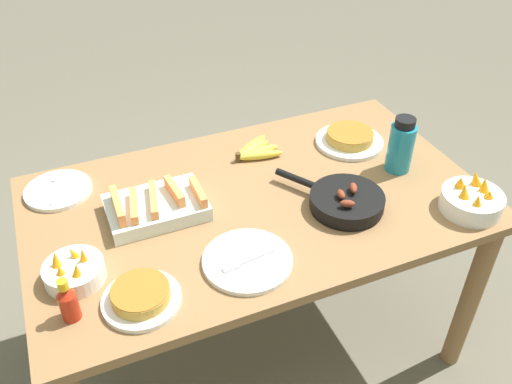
{
  "coord_description": "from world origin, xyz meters",
  "views": [
    {
      "loc": [
        -0.55,
        -1.31,
        1.89
      ],
      "look_at": [
        0.0,
        0.0,
        0.79
      ],
      "focal_mm": 38.0,
      "sensor_mm": 36.0,
      "label": 1
    }
  ],
  "objects": [
    {
      "name": "banana_bunch",
      "position": [
        0.1,
        0.25,
        0.78
      ],
      "size": [
        0.19,
        0.16,
        0.04
      ],
      "color": "gold",
      "rests_on": "dining_table"
    },
    {
      "name": "dining_table",
      "position": [
        0.0,
        0.0,
        0.66
      ],
      "size": [
        1.51,
        0.89,
        0.76
      ],
      "color": "olive",
      "rests_on": "ground_plane"
    },
    {
      "name": "frittata_plate_side",
      "position": [
        0.47,
        0.18,
        0.78
      ],
      "size": [
        0.26,
        0.26,
        0.05
      ],
      "color": "white",
      "rests_on": "dining_table"
    },
    {
      "name": "water_bottle",
      "position": [
        0.54,
        -0.03,
        0.86
      ],
      "size": [
        0.09,
        0.09,
        0.21
      ],
      "color": "teal",
      "rests_on": "dining_table"
    },
    {
      "name": "melon_tray",
      "position": [
        -0.33,
        0.05,
        0.79
      ],
      "size": [
        0.31,
        0.21,
        0.1
      ],
      "color": "silver",
      "rests_on": "dining_table"
    },
    {
      "name": "empty_plate_far_left",
      "position": [
        -0.61,
        0.3,
        0.77
      ],
      "size": [
        0.23,
        0.23,
        0.02
      ],
      "color": "white",
      "rests_on": "dining_table"
    },
    {
      "name": "empty_plate_near_front",
      "position": [
        -0.14,
        -0.27,
        0.77
      ],
      "size": [
        0.27,
        0.27,
        0.02
      ],
      "color": "white",
      "rests_on": "dining_table"
    },
    {
      "name": "fruit_bowl_mango",
      "position": [
        0.62,
        -0.32,
        0.8
      ],
      "size": [
        0.2,
        0.2,
        0.12
      ],
      "color": "white",
      "rests_on": "dining_table"
    },
    {
      "name": "ground_plane",
      "position": [
        0.0,
        0.0,
        0.0
      ],
      "size": [
        14.0,
        14.0,
        0.0
      ],
      "primitive_type": "plane",
      "color": "#666051"
    },
    {
      "name": "frittata_plate_center",
      "position": [
        -0.46,
        -0.29,
        0.78
      ],
      "size": [
        0.22,
        0.22,
        0.05
      ],
      "color": "white",
      "rests_on": "dining_table"
    },
    {
      "name": "skillet",
      "position": [
        0.25,
        -0.15,
        0.79
      ],
      "size": [
        0.28,
        0.36,
        0.08
      ],
      "rotation": [
        0.0,
        0.0,
        2.14
      ],
      "color": "black",
      "rests_on": "dining_table"
    },
    {
      "name": "fruit_bowl_citrus",
      "position": [
        -0.61,
        -0.14,
        0.79
      ],
      "size": [
        0.17,
        0.17,
        0.11
      ],
      "color": "white",
      "rests_on": "dining_table"
    },
    {
      "name": "hot_sauce_bottle",
      "position": [
        -0.64,
        -0.27,
        0.82
      ],
      "size": [
        0.05,
        0.05,
        0.14
      ],
      "color": "#B72814",
      "rests_on": "dining_table"
    }
  ]
}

